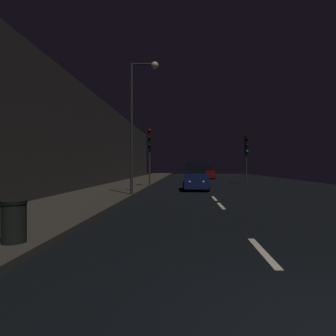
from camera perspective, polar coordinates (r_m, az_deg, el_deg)
The scene contains 10 objects.
ground at distance 27.87m, azimuth 6.79°, elevation -3.42°, with size 26.30×84.00×0.02m, color black.
sidewalk_left at distance 28.31m, azimuth -7.42°, elevation -3.19°, with size 4.40×84.00×0.15m, color #38332B.
building_facade_left at distance 25.60m, azimuth -14.66°, elevation 5.06°, with size 0.80×63.00×7.85m, color #2D2B28.
lane_centerline at distance 21.41m, azimuth 7.82°, elevation -4.52°, with size 0.16×32.65×0.01m.
traffic_light_far_left at distance 24.55m, azimuth -3.65°, elevation 4.92°, with size 0.35×0.48×5.17m.
traffic_light_far_right at distance 30.79m, azimuth 15.23°, elevation 3.62°, with size 0.36×0.48×4.92m.
streetlamp_overhead at distance 17.68m, azimuth -5.82°, elevation 11.50°, with size 1.70×0.44×8.04m.
trash_bin_curbside at distance 7.30m, azimuth -28.12°, elevation -9.25°, with size 0.55×0.55×0.93m.
car_approaching_headlights at distance 22.15m, azimuth 5.44°, elevation -1.92°, with size 1.89×4.10×2.07m.
car_distant_taillights at distance 42.05m, azimuth 7.86°, elevation -0.91°, with size 1.79×3.88×1.95m.
Camera 1 is at (-1.65, -3.26, 1.83)m, focal length 30.91 mm.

